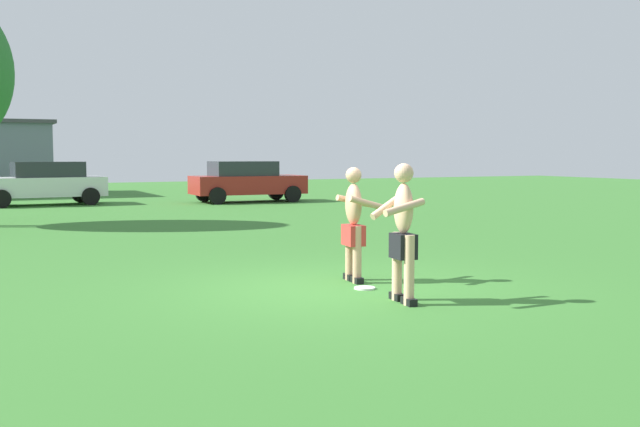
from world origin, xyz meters
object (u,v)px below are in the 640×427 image
(frisbee, at_px, (365,288))
(car_white_far_end, at_px, (44,182))
(player_near, at_px, (403,229))
(car_red_mid_lot, at_px, (247,181))
(player_in_red, at_px, (354,221))

(frisbee, distance_m, car_white_far_end, 19.99)
(player_near, bearing_deg, car_white_far_end, 96.07)
(frisbee, xyz_separation_m, car_white_far_end, (-2.26, 19.85, 0.81))
(player_near, height_order, frisbee, player_near)
(car_red_mid_lot, height_order, car_white_far_end, same)
(player_near, xyz_separation_m, player_in_red, (0.19, 1.62, -0.04))
(car_red_mid_lot, relative_size, car_white_far_end, 0.98)
(player_near, relative_size, frisbee, 5.93)
(frisbee, bearing_deg, car_red_mid_lot, 74.71)
(frisbee, xyz_separation_m, car_red_mid_lot, (4.98, 18.23, 0.81))
(car_white_far_end, bearing_deg, frisbee, -83.52)
(player_near, bearing_deg, car_red_mid_lot, 75.39)
(car_red_mid_lot, bearing_deg, car_white_far_end, 167.37)
(frisbee, bearing_deg, car_white_far_end, 96.48)
(car_red_mid_lot, xyz_separation_m, car_white_far_end, (-7.24, 1.62, 0.00))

